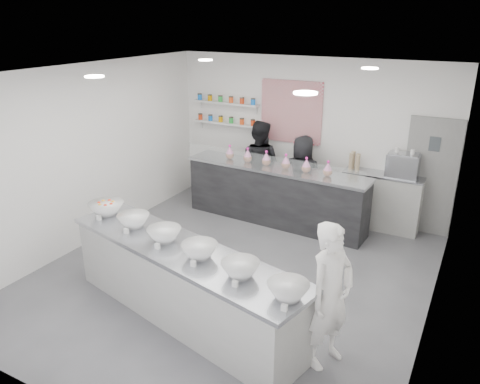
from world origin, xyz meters
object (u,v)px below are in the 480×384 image
prep_counter (183,283)px  back_bar (275,195)px  espresso_ledge (381,201)px  staff_left (259,165)px  espresso_machine (403,166)px  woman_prep (330,296)px  staff_right (302,177)px

prep_counter → back_bar: 3.31m
espresso_ledge → staff_left: (-2.39, -0.18, 0.38)m
espresso_machine → woman_prep: woman_prep is taller
back_bar → espresso_ledge: (1.81, 0.68, -0.02)m
prep_counter → espresso_machine: (1.90, 3.98, 0.75)m
espresso_ledge → prep_counter: bearing=-111.9°
staff_right → woman_prep: bearing=108.8°
staff_left → back_bar: bearing=135.2°
back_bar → woman_prep: 3.86m
prep_counter → staff_left: size_ratio=2.02×
back_bar → espresso_ledge: back_bar is taller
espresso_machine → staff_left: size_ratio=0.30×
prep_counter → staff_right: bearing=101.7°
espresso_machine → staff_right: (-1.78, -0.18, -0.44)m
prep_counter → woman_prep: 1.93m
espresso_ledge → espresso_machine: espresso_machine is taller
staff_left → staff_right: size_ratio=1.12×
prep_counter → woman_prep: bearing=15.7°
prep_counter → back_bar: size_ratio=1.03×
staff_left → staff_right: bearing=175.4°
back_bar → staff_right: staff_right is taller
woman_prep → espresso_ledge: bearing=26.3°
prep_counter → woman_prep: woman_prep is taller
espresso_machine → woman_prep: (-0.01, -3.91, -0.39)m
prep_counter → staff_right: staff_right is taller
staff_left → prep_counter: bearing=97.3°
staff_right → back_bar: bearing=49.8°
back_bar → staff_left: 0.85m
prep_counter → espresso_ledge: (1.60, 3.98, 0.03)m
espresso_machine → woman_prep: bearing=-90.1°
prep_counter → staff_right: size_ratio=2.26×
espresso_machine → staff_left: bearing=-176.2°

